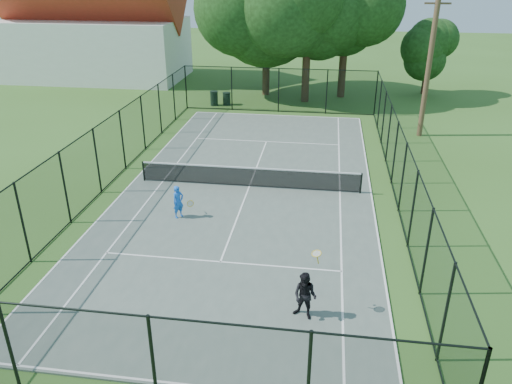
# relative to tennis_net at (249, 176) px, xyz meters

# --- Properties ---
(ground) EXTENTS (120.00, 120.00, 0.00)m
(ground) POSITION_rel_tennis_net_xyz_m (0.00, 0.00, -0.58)
(ground) COLOR #34591E
(tennis_court) EXTENTS (11.00, 24.00, 0.06)m
(tennis_court) POSITION_rel_tennis_net_xyz_m (0.00, 0.00, -0.55)
(tennis_court) COLOR #515F57
(tennis_court) RESTS_ON ground
(tennis_net) EXTENTS (10.08, 0.08, 0.95)m
(tennis_net) POSITION_rel_tennis_net_xyz_m (0.00, 0.00, 0.00)
(tennis_net) COLOR black
(tennis_net) RESTS_ON tennis_court
(fence) EXTENTS (13.10, 26.10, 3.00)m
(fence) POSITION_rel_tennis_net_xyz_m (0.00, 0.00, 0.92)
(fence) COLOR black
(fence) RESTS_ON ground
(tree_near_left) EXTENTS (8.22, 8.22, 10.72)m
(tree_near_left) POSITION_rel_tennis_net_xyz_m (-1.48, 17.91, 6.02)
(tree_near_left) COLOR #332114
(tree_near_left) RESTS_ON ground
(tree_near_mid) EXTENTS (7.15, 7.15, 9.34)m
(tree_near_mid) POSITION_rel_tennis_net_xyz_m (1.66, 16.17, 5.18)
(tree_near_mid) COLOR #332114
(tree_near_mid) RESTS_ON ground
(tree_near_right) EXTENTS (5.86, 5.86, 8.09)m
(tree_near_right) POSITION_rel_tennis_net_xyz_m (4.32, 17.98, 4.56)
(tree_near_right) COLOR #332114
(tree_near_right) RESTS_ON ground
(tree_far_right) EXTENTS (3.84, 3.84, 5.07)m
(tree_far_right) POSITION_rel_tennis_net_xyz_m (10.88, 19.93, 2.55)
(tree_far_right) COLOR #332114
(tree_far_right) RESTS_ON ground
(building) EXTENTS (15.30, 8.15, 11.87)m
(building) POSITION_rel_tennis_net_xyz_m (-17.00, 22.00, 4.35)
(building) COLOR silver
(building) RESTS_ON ground
(trash_bin_left) EXTENTS (0.58, 0.58, 1.03)m
(trash_bin_left) POSITION_rel_tennis_net_xyz_m (-4.76, 14.04, -0.06)
(trash_bin_left) COLOR black
(trash_bin_left) RESTS_ON ground
(trash_bin_right) EXTENTS (0.58, 0.58, 0.90)m
(trash_bin_right) POSITION_rel_tennis_net_xyz_m (-3.90, 14.35, -0.13)
(trash_bin_right) COLOR black
(trash_bin_right) RESTS_ON ground
(utility_pole) EXTENTS (1.40, 0.30, 8.15)m
(utility_pole) POSITION_rel_tennis_net_xyz_m (8.88, 9.00, 3.56)
(utility_pole) COLOR #4C3823
(utility_pole) RESTS_ON ground
(player_blue) EXTENTS (0.86, 0.59, 1.34)m
(player_blue) POSITION_rel_tennis_net_xyz_m (-2.33, -3.36, 0.15)
(player_blue) COLOR blue
(player_blue) RESTS_ON tennis_court
(player_black) EXTENTS (0.87, 0.97, 2.02)m
(player_black) POSITION_rel_tennis_net_xyz_m (3.00, -8.92, 0.22)
(player_black) COLOR black
(player_black) RESTS_ON tennis_court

